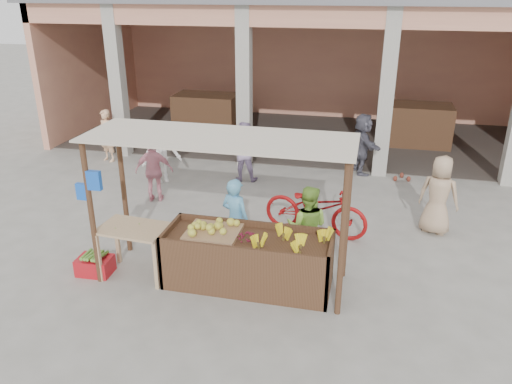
% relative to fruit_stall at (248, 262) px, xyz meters
% --- Properties ---
extents(ground, '(60.00, 60.00, 0.00)m').
position_rel_fruit_stall_xyz_m(ground, '(-0.50, 0.00, -0.40)').
color(ground, gray).
rests_on(ground, ground).
extents(market_building, '(14.40, 6.40, 4.20)m').
position_rel_fruit_stall_xyz_m(market_building, '(-0.45, 8.93, 2.30)').
color(market_building, '#E29A76').
rests_on(market_building, ground).
extents(fruit_stall, '(2.60, 0.95, 0.80)m').
position_rel_fruit_stall_xyz_m(fruit_stall, '(0.00, 0.00, 0.00)').
color(fruit_stall, '#523221').
rests_on(fruit_stall, ground).
extents(stall_awning, '(4.09, 1.35, 2.39)m').
position_rel_fruit_stall_xyz_m(stall_awning, '(-0.51, 0.06, 1.58)').
color(stall_awning, '#523221').
rests_on(stall_awning, ground).
extents(banana_heap, '(1.06, 0.58, 0.19)m').
position_rel_fruit_stall_xyz_m(banana_heap, '(0.66, -0.03, 0.50)').
color(banana_heap, yellow).
rests_on(banana_heap, fruit_stall).
extents(melon_tray, '(0.83, 0.72, 0.21)m').
position_rel_fruit_stall_xyz_m(melon_tray, '(-0.58, 0.05, 0.50)').
color(melon_tray, '#A17953').
rests_on(melon_tray, fruit_stall).
extents(berry_heap, '(0.41, 0.34, 0.13)m').
position_rel_fruit_stall_xyz_m(berry_heap, '(-0.00, -0.01, 0.47)').
color(berry_heap, maroon).
rests_on(berry_heap, fruit_stall).
extents(side_table, '(1.12, 0.79, 0.87)m').
position_rel_fruit_stall_xyz_m(side_table, '(-1.84, -0.14, 0.33)').
color(side_table, tan).
rests_on(side_table, ground).
extents(papaya_pile, '(0.71, 0.41, 0.20)m').
position_rel_fruit_stall_xyz_m(papaya_pile, '(-1.84, -0.14, 0.57)').
color(papaya_pile, '#438D2E').
rests_on(papaya_pile, side_table).
extents(red_crate, '(0.57, 0.42, 0.29)m').
position_rel_fruit_stall_xyz_m(red_crate, '(-2.54, -0.26, -0.26)').
color(red_crate, '#B3131B').
rests_on(red_crate, ground).
extents(plantain_bundle, '(0.45, 0.32, 0.09)m').
position_rel_fruit_stall_xyz_m(plantain_bundle, '(-2.54, -0.26, -0.07)').
color(plantain_bundle, '#5F9536').
rests_on(plantain_bundle, red_crate).
extents(produce_sacks, '(0.71, 0.67, 0.54)m').
position_rel_fruit_stall_xyz_m(produce_sacks, '(2.55, 5.31, -0.13)').
color(produce_sacks, maroon).
rests_on(produce_sacks, ground).
extents(vendor_blue, '(0.71, 0.62, 1.58)m').
position_rel_fruit_stall_xyz_m(vendor_blue, '(-0.41, 0.76, 0.39)').
color(vendor_blue, '#5DA8D7').
rests_on(vendor_blue, ground).
extents(vendor_green, '(0.74, 0.43, 1.52)m').
position_rel_fruit_stall_xyz_m(vendor_green, '(0.81, 0.79, 0.36)').
color(vendor_green, '#8ABF43').
rests_on(vendor_green, ground).
extents(motorcycle, '(1.10, 2.20, 1.10)m').
position_rel_fruit_stall_xyz_m(motorcycle, '(0.81, 2.01, 0.15)').
color(motorcycle, '#9D0F10').
rests_on(motorcycle, ground).
extents(shopper_a, '(1.13, 1.05, 1.61)m').
position_rel_fruit_stall_xyz_m(shopper_a, '(-3.09, 3.88, 0.41)').
color(shopper_a, silver).
rests_on(shopper_a, ground).
extents(shopper_b, '(0.97, 0.67, 1.49)m').
position_rel_fruit_stall_xyz_m(shopper_b, '(-2.80, 2.80, 0.35)').
color(shopper_b, pink).
rests_on(shopper_b, ground).
extents(shopper_c, '(0.95, 0.77, 1.70)m').
position_rel_fruit_stall_xyz_m(shopper_c, '(3.05, 2.60, 0.45)').
color(shopper_c, tan).
rests_on(shopper_c, ground).
extents(shopper_d, '(1.11, 1.62, 1.62)m').
position_rel_fruit_stall_xyz_m(shopper_d, '(1.54, 5.62, 0.41)').
color(shopper_d, '#545260').
rests_on(shopper_d, ground).
extents(shopper_e, '(0.65, 0.57, 1.46)m').
position_rel_fruit_stall_xyz_m(shopper_e, '(-5.15, 5.03, 0.33)').
color(shopper_e, '#F8BB8A').
rests_on(shopper_e, ground).
extents(shopper_f, '(0.81, 0.52, 1.59)m').
position_rel_fruit_stall_xyz_m(shopper_f, '(-1.23, 4.47, 0.39)').
color(shopper_f, '#957FA7').
rests_on(shopper_f, ground).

